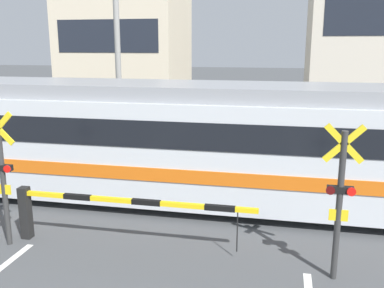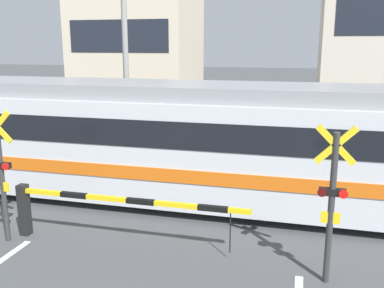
{
  "view_description": "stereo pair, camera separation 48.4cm",
  "coord_description": "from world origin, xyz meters",
  "px_view_note": "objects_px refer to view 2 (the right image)",
  "views": [
    {
      "loc": [
        2.21,
        0.76,
        4.09
      ],
      "look_at": [
        0.0,
        11.19,
        1.6
      ],
      "focal_mm": 40.0,
      "sensor_mm": 36.0,
      "label": 1
    },
    {
      "loc": [
        2.68,
        0.87,
        4.09
      ],
      "look_at": [
        0.0,
        11.19,
        1.6
      ],
      "focal_mm": 40.0,
      "sensor_mm": 36.0,
      "label": 2
    }
  ],
  "objects_px": {
    "commuter_train": "(181,140)",
    "crossing_barrier_near": "(84,205)",
    "crossing_barrier_far": "(264,152)",
    "pedestrian": "(248,136)",
    "crossing_signal_right": "(332,199)",
    "crossing_signal_left": "(1,171)"
  },
  "relations": [
    {
      "from": "commuter_train",
      "to": "crossing_barrier_near",
      "type": "relative_size",
      "value": 4.04
    },
    {
      "from": "commuter_train",
      "to": "crossing_barrier_far",
      "type": "height_order",
      "value": "commuter_train"
    },
    {
      "from": "pedestrian",
      "to": "crossing_barrier_far",
      "type": "bearing_deg",
      "value": -66.84
    },
    {
      "from": "crossing_barrier_far",
      "to": "commuter_train",
      "type": "bearing_deg",
      "value": -126.05
    },
    {
      "from": "commuter_train",
      "to": "pedestrian",
      "type": "distance_m",
      "value": 4.56
    },
    {
      "from": "crossing_signal_right",
      "to": "crossing_barrier_near",
      "type": "bearing_deg",
      "value": 175.86
    },
    {
      "from": "crossing_barrier_near",
      "to": "crossing_signal_left",
      "type": "bearing_deg",
      "value": -167.91
    },
    {
      "from": "crossing_barrier_near",
      "to": "crossing_signal_left",
      "type": "relative_size",
      "value": 1.78
    },
    {
      "from": "crossing_barrier_near",
      "to": "crossing_barrier_far",
      "type": "relative_size",
      "value": 1.0
    },
    {
      "from": "crossing_signal_right",
      "to": "crossing_barrier_far",
      "type": "bearing_deg",
      "value": 105.61
    },
    {
      "from": "crossing_signal_left",
      "to": "pedestrian",
      "type": "relative_size",
      "value": 1.72
    },
    {
      "from": "crossing_signal_left",
      "to": "crossing_signal_right",
      "type": "distance_m",
      "value": 6.51
    },
    {
      "from": "crossing_signal_right",
      "to": "pedestrian",
      "type": "bearing_deg",
      "value": 107.36
    },
    {
      "from": "crossing_signal_left",
      "to": "pedestrian",
      "type": "xyz_separation_m",
      "value": [
        4.14,
        7.58,
        -0.61
      ]
    },
    {
      "from": "commuter_train",
      "to": "crossing_signal_left",
      "type": "distance_m",
      "value": 4.37
    },
    {
      "from": "crossing_barrier_near",
      "to": "crossing_signal_left",
      "type": "xyz_separation_m",
      "value": [
        -1.64,
        -0.35,
        0.72
      ]
    },
    {
      "from": "crossing_barrier_near",
      "to": "crossing_signal_right",
      "type": "distance_m",
      "value": 4.93
    },
    {
      "from": "crossing_barrier_near",
      "to": "crossing_signal_right",
      "type": "height_order",
      "value": "crossing_signal_right"
    },
    {
      "from": "pedestrian",
      "to": "crossing_barrier_near",
      "type": "bearing_deg",
      "value": -109.06
    },
    {
      "from": "crossing_signal_right",
      "to": "pedestrian",
      "type": "distance_m",
      "value": 7.96
    },
    {
      "from": "crossing_barrier_far",
      "to": "crossing_signal_left",
      "type": "xyz_separation_m",
      "value": [
        -4.86,
        -5.88,
        0.72
      ]
    },
    {
      "from": "crossing_signal_left",
      "to": "pedestrian",
      "type": "height_order",
      "value": "crossing_signal_left"
    }
  ]
}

